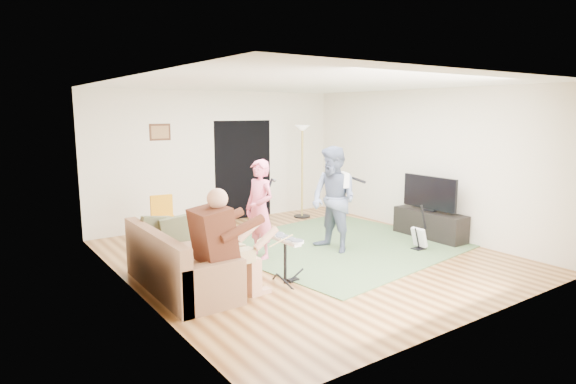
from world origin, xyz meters
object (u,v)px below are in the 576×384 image
object	(u,v)px
singer	(260,209)
dining_chair	(164,230)
torchiere_lamp	(302,155)
drum_kit	(285,263)
guitar_spare	(419,237)
tv_cabinet	(430,225)
sofa	(175,269)
television	(430,192)
guitarist	(334,200)

from	to	relation	value
singer	dining_chair	bearing A→B (deg)	-150.31
dining_chair	torchiere_lamp	bearing A→B (deg)	18.09
drum_kit	dining_chair	bearing A→B (deg)	106.33
guitar_spare	tv_cabinet	xyz separation A→B (m)	(0.76, 0.40, 0.03)
sofa	tv_cabinet	xyz separation A→B (m)	(4.79, -0.23, -0.02)
singer	drum_kit	bearing A→B (deg)	-24.35
television	singer	bearing A→B (deg)	166.50
guitarist	television	size ratio (longest dim) A/B	1.54
dining_chair	tv_cabinet	size ratio (longest dim) A/B	0.64
sofa	television	distance (m)	4.78
guitarist	sofa	bearing A→B (deg)	-92.78
drum_kit	guitarist	xyz separation A→B (m)	(1.52, 0.80, 0.58)
television	tv_cabinet	bearing A→B (deg)	0.00
guitarist	dining_chair	distance (m)	2.87
torchiere_lamp	dining_chair	bearing A→B (deg)	-168.75
torchiere_lamp	television	world-z (taller)	torchiere_lamp
drum_kit	guitarist	world-z (taller)	guitarist
dining_chair	guitar_spare	bearing A→B (deg)	-28.72
singer	guitarist	size ratio (longest dim) A/B	0.90
drum_kit	tv_cabinet	world-z (taller)	drum_kit
drum_kit	television	size ratio (longest dim) A/B	0.58
television	guitarist	bearing A→B (deg)	168.99
sofa	drum_kit	world-z (taller)	sofa
guitar_spare	torchiere_lamp	world-z (taller)	torchiere_lamp
drum_kit	guitar_spare	bearing A→B (deg)	0.42
guitarist	television	bearing A→B (deg)	73.18
dining_chair	television	size ratio (longest dim) A/B	0.80
drum_kit	guitar_spare	xyz separation A→B (m)	(2.74, 0.02, -0.07)
tv_cabinet	television	size ratio (longest dim) A/B	1.24
singer	torchiere_lamp	xyz separation A→B (m)	(2.31, 2.00, 0.59)
sofa	guitarist	distance (m)	2.87
dining_chair	television	xyz separation A→B (m)	(4.18, -2.08, 0.53)
guitar_spare	drum_kit	bearing A→B (deg)	-179.58
guitarist	guitar_spare	size ratio (longest dim) A/B	2.27
singer	dining_chair	xyz separation A→B (m)	(-1.06, 1.33, -0.46)
sofa	singer	size ratio (longest dim) A/B	1.28
guitar_spare	television	size ratio (longest dim) A/B	0.68
guitarist	tv_cabinet	size ratio (longest dim) A/B	1.24
guitar_spare	tv_cabinet	size ratio (longest dim) A/B	0.55
torchiere_lamp	guitar_spare	bearing A→B (deg)	-88.19
torchiere_lamp	tv_cabinet	xyz separation A→B (m)	(0.86, -2.75, -1.12)
drum_kit	dining_chair	size ratio (longest dim) A/B	0.73
tv_cabinet	singer	bearing A→B (deg)	166.71
torchiere_lamp	sofa	bearing A→B (deg)	-147.29
sofa	dining_chair	xyz separation A→B (m)	(0.56, 1.85, 0.05)
dining_chair	sofa	bearing A→B (deg)	-99.88
dining_chair	tv_cabinet	distance (m)	4.72
dining_chair	tv_cabinet	bearing A→B (deg)	-19.33
sofa	torchiere_lamp	distance (m)	4.80
guitarist	guitar_spare	xyz separation A→B (m)	(1.22, -0.78, -0.65)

